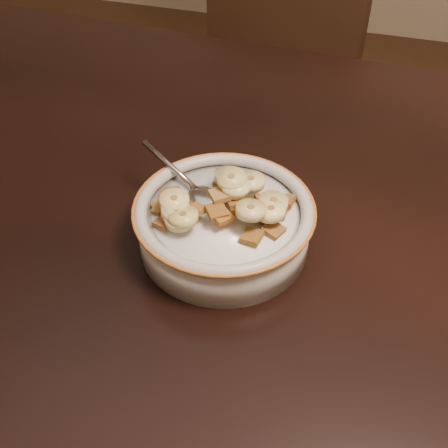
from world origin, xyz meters
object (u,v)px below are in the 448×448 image
(cereal_bowl, at_px, (224,229))
(chair, at_px, (263,89))
(table, at_px, (120,202))
(spoon, at_px, (205,197))

(cereal_bowl, bearing_deg, chair, 99.39)
(chair, xyz_separation_m, cereal_bowl, (0.13, -0.78, 0.27))
(chair, height_order, cereal_bowl, chair)
(table, relative_size, chair, 1.41)
(table, bearing_deg, spoon, -13.53)
(chair, bearing_deg, cereal_bowl, -66.53)
(table, distance_m, chair, 0.76)
(cereal_bowl, height_order, spoon, spoon)
(spoon, bearing_deg, table, -76.09)
(chair, xyz_separation_m, spoon, (0.10, -0.76, 0.30))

